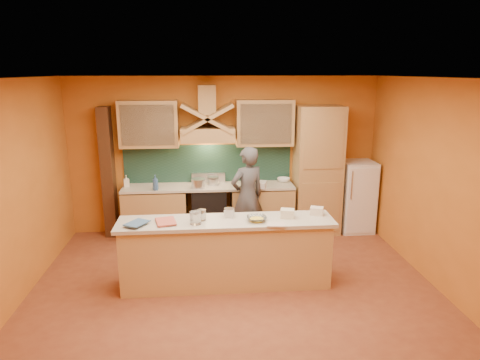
{
  "coord_description": "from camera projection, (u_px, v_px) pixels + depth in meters",
  "views": [
    {
      "loc": [
        -0.39,
        -5.1,
        2.88
      ],
      "look_at": [
        0.14,
        0.9,
        1.34
      ],
      "focal_mm": 32.0,
      "sensor_mm": 36.0,
      "label": 1
    }
  ],
  "objects": [
    {
      "name": "floor",
      "position": [
        235.0,
        295.0,
        5.67
      ],
      "size": [
        5.5,
        5.0,
        0.01
      ],
      "primitive_type": "cube",
      "color": "brown",
      "rests_on": "ground"
    },
    {
      "name": "ceiling",
      "position": [
        235.0,
        78.0,
        4.97
      ],
      "size": [
        5.5,
        5.0,
        0.01
      ],
      "primitive_type": "cube",
      "color": "white",
      "rests_on": "wall_back"
    },
    {
      "name": "wall_back",
      "position": [
        224.0,
        155.0,
        7.73
      ],
      "size": [
        5.5,
        0.02,
        2.8
      ],
      "primitive_type": "cube",
      "color": "#C87227",
      "rests_on": "floor"
    },
    {
      "name": "wall_front",
      "position": [
        263.0,
        295.0,
        2.91
      ],
      "size": [
        5.5,
        0.02,
        2.8
      ],
      "primitive_type": "cube",
      "color": "#C87227",
      "rests_on": "floor"
    },
    {
      "name": "wall_left",
      "position": [
        5.0,
        199.0,
        5.09
      ],
      "size": [
        0.02,
        5.0,
        2.8
      ],
      "primitive_type": "cube",
      "color": "#C87227",
      "rests_on": "floor"
    },
    {
      "name": "wall_right",
      "position": [
        446.0,
        188.0,
        5.56
      ],
      "size": [
        0.02,
        5.0,
        2.8
      ],
      "primitive_type": "cube",
      "color": "#C87227",
      "rests_on": "floor"
    },
    {
      "name": "base_cabinet_left",
      "position": [
        156.0,
        213.0,
        7.58
      ],
      "size": [
        1.1,
        0.6,
        0.86
      ],
      "primitive_type": "cube",
      "color": "tan",
      "rests_on": "floor"
    },
    {
      "name": "base_cabinet_right",
      "position": [
        262.0,
        210.0,
        7.74
      ],
      "size": [
        1.1,
        0.6,
        0.86
      ],
      "primitive_type": "cube",
      "color": "tan",
      "rests_on": "floor"
    },
    {
      "name": "counter_top",
      "position": [
        209.0,
        187.0,
        7.54
      ],
      "size": [
        3.0,
        0.62,
        0.04
      ],
      "primitive_type": "cube",
      "color": "beige",
      "rests_on": "base_cabinet_left"
    },
    {
      "name": "stove",
      "position": [
        209.0,
        211.0,
        7.65
      ],
      "size": [
        0.6,
        0.58,
        0.9
      ],
      "primitive_type": "cube",
      "color": "black",
      "rests_on": "floor"
    },
    {
      "name": "backsplash",
      "position": [
        208.0,
        164.0,
        7.73
      ],
      "size": [
        3.0,
        0.03,
        0.7
      ],
      "primitive_type": "cube",
      "color": "#18362E",
      "rests_on": "wall_back"
    },
    {
      "name": "range_hood",
      "position": [
        208.0,
        134.0,
        7.36
      ],
      "size": [
        0.92,
        0.5,
        0.24
      ],
      "primitive_type": "cube",
      "color": "tan",
      "rests_on": "wall_back"
    },
    {
      "name": "hood_chimney",
      "position": [
        207.0,
        100.0,
        7.32
      ],
      "size": [
        0.3,
        0.3,
        0.5
      ],
      "primitive_type": "cube",
      "color": "tan",
      "rests_on": "wall_back"
    },
    {
      "name": "upper_cabinet_left",
      "position": [
        149.0,
        124.0,
        7.31
      ],
      "size": [
        1.0,
        0.35,
        0.8
      ],
      "primitive_type": "cube",
      "color": "tan",
      "rests_on": "wall_back"
    },
    {
      "name": "upper_cabinet_right",
      "position": [
        265.0,
        123.0,
        7.48
      ],
      "size": [
        1.0,
        0.35,
        0.8
      ],
      "primitive_type": "cube",
      "color": "tan",
      "rests_on": "wall_back"
    },
    {
      "name": "pantry_column",
      "position": [
        317.0,
        171.0,
        7.65
      ],
      "size": [
        0.8,
        0.6,
        2.3
      ],
      "primitive_type": "cube",
      "color": "tan",
      "rests_on": "floor"
    },
    {
      "name": "fridge",
      "position": [
        356.0,
        196.0,
        7.84
      ],
      "size": [
        0.58,
        0.6,
        1.3
      ],
      "primitive_type": "cube",
      "color": "white",
      "rests_on": "floor"
    },
    {
      "name": "trim_column_left",
      "position": [
        108.0,
        173.0,
        7.48
      ],
      "size": [
        0.2,
        0.3,
        2.3
      ],
      "primitive_type": "cube",
      "color": "#472816",
      "rests_on": "floor"
    },
    {
      "name": "island_body",
      "position": [
        226.0,
        255.0,
        5.84
      ],
      "size": [
        2.8,
        0.55,
        0.88
      ],
      "primitive_type": "cube",
      "color": "tan",
      "rests_on": "floor"
    },
    {
      "name": "island_top",
      "position": [
        226.0,
        222.0,
        5.72
      ],
      "size": [
        2.9,
        0.62,
        0.05
      ],
      "primitive_type": "cube",
      "color": "beige",
      "rests_on": "island_body"
    },
    {
      "name": "person",
      "position": [
        247.0,
        197.0,
        7.14
      ],
      "size": [
        0.73,
        0.63,
        1.69
      ],
      "primitive_type": "imported",
      "rotation": [
        0.0,
        0.0,
        3.58
      ],
      "color": "#4C4C51",
      "rests_on": "floor"
    },
    {
      "name": "pot_large",
      "position": [
        198.0,
        184.0,
        7.37
      ],
      "size": [
        0.3,
        0.3,
        0.16
      ],
      "primitive_type": "cylinder",
      "rotation": [
        0.0,
        0.0,
        -0.37
      ],
      "color": "silver",
      "rests_on": "stove"
    },
    {
      "name": "pot_small",
      "position": [
        213.0,
        182.0,
        7.58
      ],
      "size": [
        0.22,
        0.22,
        0.14
      ],
      "primitive_type": "cylinder",
      "rotation": [
        0.0,
        0.0,
        0.06
      ],
      "color": "silver",
      "rests_on": "stove"
    },
    {
      "name": "soap_bottle_a",
      "position": [
        126.0,
        181.0,
        7.41
      ],
      "size": [
        0.11,
        0.12,
        0.21
      ],
      "primitive_type": "imported",
      "rotation": [
        0.0,
        0.0,
        0.25
      ],
      "color": "silver",
      "rests_on": "counter_top"
    },
    {
      "name": "soap_bottle_b",
      "position": [
        155.0,
        183.0,
        7.21
      ],
      "size": [
        0.11,
        0.11,
        0.27
      ],
      "primitive_type": "imported",
      "rotation": [
        0.0,
        0.0,
        -0.05
      ],
      "color": "#315387",
      "rests_on": "counter_top"
    },
    {
      "name": "bowl_back",
      "position": [
        283.0,
        180.0,
        7.78
      ],
      "size": [
        0.28,
        0.28,
        0.07
      ],
      "primitive_type": "imported",
      "rotation": [
        0.0,
        0.0,
        0.26
      ],
      "color": "white",
      "rests_on": "counter_top"
    },
    {
      "name": "dish_rack",
      "position": [
        258.0,
        184.0,
        7.41
      ],
      "size": [
        0.36,
        0.32,
        0.11
      ],
      "primitive_type": "cube",
      "rotation": [
        0.0,
        0.0,
        -0.34
      ],
      "color": "white",
      "rests_on": "counter_top"
    },
    {
      "name": "book_lower",
      "position": [
        156.0,
        223.0,
        5.57
      ],
      "size": [
        0.31,
        0.38,
        0.03
      ],
      "primitive_type": "imported",
      "rotation": [
        0.0,
        0.0,
        0.21
      ],
      "color": "#C05544",
      "rests_on": "island_top"
    },
    {
      "name": "book_upper",
      "position": [
        130.0,
        222.0,
        5.55
      ],
      "size": [
        0.34,
        0.37,
        0.02
      ],
      "primitive_type": "imported",
      "rotation": [
        0.0,
        0.0,
        -0.57
      ],
      "color": "#3F618B",
      "rests_on": "island_top"
    },
    {
      "name": "jar_large",
      "position": [
        196.0,
        218.0,
        5.55
      ],
      "size": [
        0.16,
        0.16,
        0.16
      ],
      "primitive_type": "cylinder",
      "rotation": [
        0.0,
        0.0,
        -0.09
      ],
      "color": "silver",
      "rests_on": "island_top"
    },
    {
      "name": "jar_small",
      "position": [
        202.0,
        215.0,
        5.69
      ],
      "size": [
        0.12,
        0.12,
        0.15
      ],
      "primitive_type": "cylinder",
      "rotation": [
        0.0,
        0.0,
        0.02
      ],
      "color": "silver",
      "rests_on": "island_top"
    },
    {
      "name": "kitchen_scale",
      "position": [
        229.0,
        213.0,
        5.83
      ],
      "size": [
        0.15,
        0.15,
        0.11
      ],
      "primitive_type": "cube",
      "rotation": [
        0.0,
        0.0,
        -0.19
      ],
      "color": "silver",
      "rests_on": "island_top"
    },
    {
      "name": "mixing_bowl",
      "position": [
        257.0,
        219.0,
        5.67
      ],
      "size": [
        0.28,
        0.28,
        0.06
      ],
      "primitive_type": "imported",
      "rotation": [
        0.0,
        0.0,
        0.08
      ],
      "color": "silver",
      "rests_on": "island_top"
    },
    {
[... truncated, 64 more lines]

